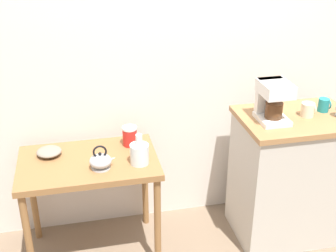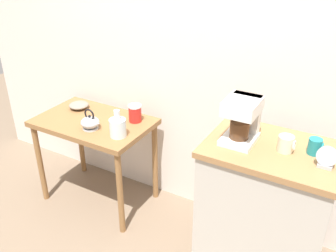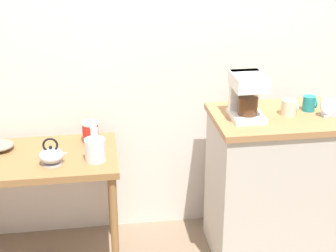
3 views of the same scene
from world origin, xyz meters
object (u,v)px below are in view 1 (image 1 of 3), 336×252
object	(u,v)px
coffee_maker	(273,99)
mug_small_cream	(308,110)
teakettle	(101,161)
canister_enamel	(130,136)
glass_carafe_vase	(139,153)
mug_dark_teal	(324,105)
bowl_stoneware	(49,152)

from	to	relation	value
coffee_maker	mug_small_cream	distance (m)	0.27
teakettle	coffee_maker	xyz separation A→B (m)	(1.09, 0.04, 0.29)
canister_enamel	mug_small_cream	size ratio (longest dim) A/B	1.42
glass_carafe_vase	canister_enamel	bearing A→B (deg)	95.77
coffee_maker	mug_dark_teal	bearing A→B (deg)	7.21
teakettle	mug_small_cream	world-z (taller)	mug_small_cream
canister_enamel	coffee_maker	xyz separation A→B (m)	(0.88, -0.22, 0.27)
teakettle	mug_small_cream	xyz separation A→B (m)	(1.35, 0.04, 0.19)
bowl_stoneware	mug_small_cream	xyz separation A→B (m)	(1.66, -0.19, 0.21)
bowl_stoneware	mug_dark_teal	bearing A→B (deg)	-4.21
teakettle	canister_enamel	xyz separation A→B (m)	(0.21, 0.26, 0.02)
glass_carafe_vase	coffee_maker	bearing A→B (deg)	2.09
bowl_stoneware	coffee_maker	bearing A→B (deg)	-7.44
coffee_maker	mug_dark_teal	size ratio (longest dim) A/B	2.90
bowl_stoneware	coffee_maker	world-z (taller)	coffee_maker
glass_carafe_vase	bowl_stoneware	bearing A→B (deg)	158.54
bowl_stoneware	teakettle	size ratio (longest dim) A/B	0.96
bowl_stoneware	mug_dark_teal	xyz separation A→B (m)	(1.80, -0.13, 0.21)
glass_carafe_vase	mug_dark_teal	xyz separation A→B (m)	(1.25, 0.08, 0.17)
bowl_stoneware	canister_enamel	size ratio (longest dim) A/B	1.19
bowl_stoneware	coffee_maker	distance (m)	1.45
teakettle	canister_enamel	size ratio (longest dim) A/B	1.24
coffee_maker	mug_dark_teal	xyz separation A→B (m)	(0.40, 0.05, -0.10)
canister_enamel	mug_small_cream	xyz separation A→B (m)	(1.14, -0.22, 0.18)
teakettle	mug_dark_teal	distance (m)	1.51
canister_enamel	bowl_stoneware	bearing A→B (deg)	-176.38
glass_carafe_vase	coffee_maker	size ratio (longest dim) A/B	0.75
bowl_stoneware	canister_enamel	xyz separation A→B (m)	(0.52, 0.03, 0.04)
teakettle	mug_dark_teal	world-z (taller)	mug_dark_teal
glass_carafe_vase	canister_enamel	distance (m)	0.25
coffee_maker	mug_small_cream	size ratio (longest dim) A/B	2.81
bowl_stoneware	canister_enamel	world-z (taller)	canister_enamel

